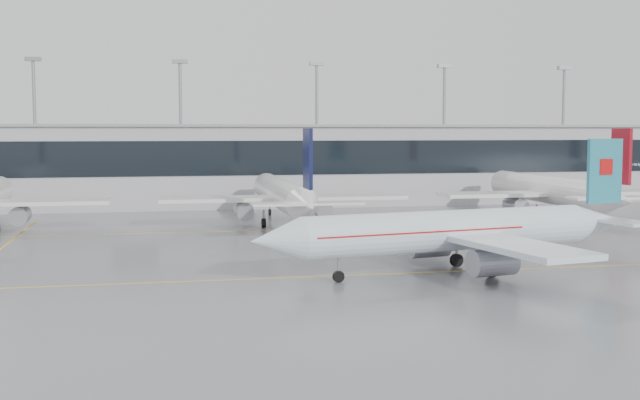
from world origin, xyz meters
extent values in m
plane|color=slate|center=(0.00, 0.00, 0.00)|extent=(320.00, 320.00, 0.00)
cube|color=gold|center=(0.00, 0.00, 0.01)|extent=(120.00, 0.25, 0.01)
cube|color=gold|center=(0.00, 30.00, 0.01)|extent=(120.00, 0.25, 0.01)
cube|color=#AAAAAE|center=(0.00, 62.00, 6.00)|extent=(180.00, 15.00, 12.00)
cube|color=black|center=(0.00, 54.45, 7.50)|extent=(180.00, 0.20, 5.00)
cube|color=gray|center=(0.00, 62.00, 12.20)|extent=(182.00, 16.00, 0.40)
cylinder|color=gray|center=(-33.00, 68.00, 11.00)|extent=(0.50, 0.50, 22.00)
cube|color=gray|center=(-33.00, 68.00, 22.30)|extent=(2.40, 1.00, 0.60)
cylinder|color=gray|center=(-11.00, 68.00, 11.00)|extent=(0.50, 0.50, 22.00)
cube|color=gray|center=(-11.00, 68.00, 22.30)|extent=(2.40, 1.00, 0.60)
cylinder|color=gray|center=(11.00, 68.00, 11.00)|extent=(0.50, 0.50, 22.00)
cube|color=gray|center=(11.00, 68.00, 22.30)|extent=(2.40, 1.00, 0.60)
cylinder|color=gray|center=(33.00, 68.00, 11.00)|extent=(0.50, 0.50, 22.00)
cube|color=gray|center=(33.00, 68.00, 22.30)|extent=(2.40, 1.00, 0.60)
cylinder|color=gray|center=(55.00, 68.00, 11.00)|extent=(0.50, 0.50, 22.00)
cube|color=gray|center=(55.00, 68.00, 22.30)|extent=(2.40, 1.00, 0.60)
cylinder|color=silver|center=(7.82, -0.89, 3.50)|extent=(25.35, 8.00, 3.30)
cone|color=silver|center=(-6.51, -3.65, 3.50)|extent=(4.55, 4.00, 3.30)
cone|color=silver|center=(22.93, 2.02, 3.50)|extent=(6.12, 4.30, 3.30)
cube|color=silver|center=(9.29, -0.61, 3.10)|extent=(10.07, 27.73, 0.45)
cube|color=silver|center=(23.13, 2.06, 3.80)|extent=(4.73, 10.83, 0.25)
cube|color=teal|center=(23.32, 2.09, 7.97)|extent=(3.60, 1.02, 5.63)
cylinder|color=#90919D|center=(9.71, -5.42, 1.60)|extent=(3.93, 2.74, 2.10)
cylinder|color=#90919D|center=(7.89, 4.01, 1.60)|extent=(3.93, 2.74, 2.10)
cylinder|color=gray|center=(-1.60, -2.70, 1.15)|extent=(0.20, 0.20, 1.40)
cylinder|color=black|center=(-1.60, -2.70, 0.45)|extent=(0.94, 0.46, 0.90)
cylinder|color=gray|center=(10.77, -2.97, 1.25)|extent=(0.24, 0.24, 1.40)
cylinder|color=black|center=(10.77, -2.97, 0.55)|extent=(1.17, 0.65, 1.10)
cylinder|color=gray|center=(9.78, 2.13, 1.25)|extent=(0.24, 0.24, 1.40)
cylinder|color=black|center=(9.78, 2.13, 0.55)|extent=(1.17, 0.65, 1.10)
cube|color=#B70F0F|center=(23.32, 2.09, 8.35)|extent=(1.46, 0.71, 1.40)
cube|color=#B70F0F|center=(4.87, -1.46, 3.70)|extent=(18.31, 6.68, 0.12)
cone|color=white|center=(-35.00, 50.68, 3.80)|extent=(3.59, 4.00, 3.59)
cylinder|color=#90919D|center=(-30.20, 34.00, 1.90)|extent=(2.10, 3.60, 2.10)
cylinder|color=white|center=(0.00, 35.00, 3.80)|extent=(3.59, 27.36, 3.59)
cone|color=white|center=(0.00, 50.68, 3.80)|extent=(3.59, 4.00, 3.59)
cone|color=white|center=(0.00, 18.52, 3.80)|extent=(3.59, 5.60, 3.59)
cube|color=white|center=(0.00, 33.50, 3.40)|extent=(29.64, 5.00, 0.45)
cube|color=white|center=(0.00, 18.32, 4.10)|extent=(11.40, 2.80, 0.25)
cube|color=#0D123A|center=(0.00, 18.12, 8.66)|extent=(0.35, 3.60, 6.12)
cylinder|color=#90919D|center=(-4.80, 34.00, 1.90)|extent=(2.10, 3.60, 2.10)
cylinder|color=#90919D|center=(4.80, 34.00, 1.90)|extent=(2.10, 3.60, 2.10)
cylinder|color=gray|center=(0.00, 45.68, 1.23)|extent=(0.20, 0.20, 1.56)
cylinder|color=black|center=(0.00, 45.68, 0.45)|extent=(0.30, 0.90, 0.90)
cylinder|color=gray|center=(-2.60, 32.50, 1.33)|extent=(0.24, 0.24, 1.56)
cylinder|color=black|center=(-2.60, 32.50, 0.55)|extent=(0.45, 1.10, 1.10)
cylinder|color=gray|center=(2.60, 32.50, 1.33)|extent=(0.24, 0.24, 1.56)
cylinder|color=black|center=(2.60, 32.50, 0.55)|extent=(0.45, 1.10, 1.10)
cylinder|color=white|center=(35.00, 35.00, 3.80)|extent=(3.59, 27.36, 3.59)
cone|color=white|center=(35.00, 50.68, 3.80)|extent=(3.59, 4.00, 3.59)
cone|color=white|center=(35.00, 18.52, 3.80)|extent=(3.59, 5.60, 3.59)
cube|color=white|center=(35.00, 33.50, 3.40)|extent=(29.64, 5.00, 0.45)
cube|color=white|center=(35.00, 18.32, 4.10)|extent=(11.40, 2.80, 0.25)
cube|color=maroon|center=(35.00, 18.12, 8.66)|extent=(0.35, 3.60, 6.12)
cylinder|color=#90919D|center=(30.20, 34.00, 1.90)|extent=(2.10, 3.60, 2.10)
cylinder|color=#90919D|center=(39.80, 34.00, 1.90)|extent=(2.10, 3.60, 2.10)
cylinder|color=gray|center=(35.00, 45.68, 1.23)|extent=(0.20, 0.20, 1.56)
cylinder|color=black|center=(35.00, 45.68, 0.45)|extent=(0.30, 0.90, 0.90)
cylinder|color=gray|center=(32.40, 32.50, 1.33)|extent=(0.24, 0.24, 1.56)
cylinder|color=black|center=(32.40, 32.50, 0.55)|extent=(0.45, 1.10, 1.10)
cylinder|color=gray|center=(37.60, 32.50, 1.33)|extent=(0.24, 0.24, 1.56)
cylinder|color=black|center=(37.60, 32.50, 0.55)|extent=(0.45, 1.10, 1.10)
camera|label=1|loc=(-15.10, -61.25, 11.54)|focal=45.00mm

